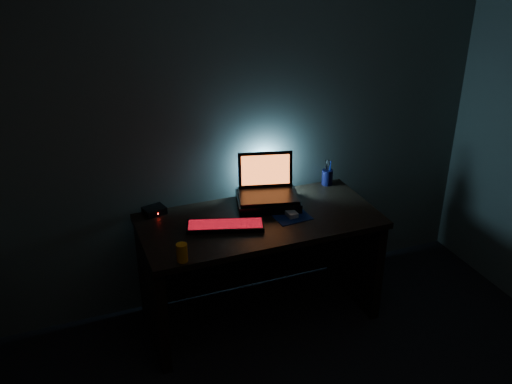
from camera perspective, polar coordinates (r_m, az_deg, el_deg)
room at (r=2.11m, az=16.93°, el=-10.35°), size 3.50×4.00×2.50m
desk at (r=3.74m, az=0.09°, el=-5.77°), size 1.50×0.70×0.75m
riser at (r=3.72m, az=1.20°, el=-0.90°), size 0.46×0.39×0.06m
laptop at (r=3.72m, az=1.10°, el=0.69°), size 0.43×0.36×0.26m
keyboard at (r=3.46m, az=-3.08°, el=-3.38°), size 0.49×0.28×0.03m
mousepad at (r=3.60m, az=3.50°, el=-2.37°), size 0.24×0.22×0.00m
mouse at (r=3.60m, az=3.50°, el=-2.14°), size 0.07×0.10×0.03m
pen_cup at (r=4.03m, az=7.14°, el=1.48°), size 0.09×0.09×0.11m
juice_glass at (r=3.15m, az=-7.41°, el=-6.03°), size 0.07×0.07×0.11m
router at (r=3.67m, az=-10.13°, el=-1.84°), size 0.15×0.13×0.04m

